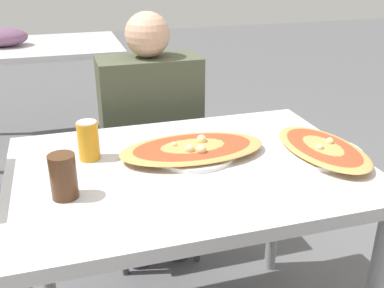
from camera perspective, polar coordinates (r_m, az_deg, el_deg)
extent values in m
cube|color=silver|center=(1.39, -0.41, -3.42)|extent=(1.08, 0.76, 0.04)
cylinder|color=#99999E|center=(1.83, -18.53, -11.31)|extent=(0.05, 0.05, 0.71)
cylinder|color=#99999E|center=(2.00, 10.50, -7.08)|extent=(0.05, 0.05, 0.71)
cube|color=#4C4C4C|center=(2.09, -5.18, -3.27)|extent=(0.40, 0.40, 0.04)
cube|color=#4C4C4C|center=(2.16, -6.44, 4.93)|extent=(0.38, 0.03, 0.47)
cylinder|color=#38383D|center=(2.09, 0.65, -10.14)|extent=(0.03, 0.03, 0.40)
cylinder|color=#38383D|center=(2.04, -8.72, -11.55)|extent=(0.03, 0.03, 0.40)
cylinder|color=#38383D|center=(2.37, -1.79, -5.75)|extent=(0.03, 0.03, 0.40)
cylinder|color=#38383D|center=(2.32, -9.99, -6.85)|extent=(0.03, 0.03, 0.40)
cylinder|color=#2D2D38|center=(2.11, -1.76, -9.20)|extent=(0.10, 0.10, 0.44)
cylinder|color=#2D2D38|center=(2.08, -6.93, -9.96)|extent=(0.10, 0.10, 0.44)
cube|color=#474C38|center=(1.95, -5.29, 3.59)|extent=(0.42, 0.21, 0.51)
sphere|color=tan|center=(1.86, -5.70, 13.67)|extent=(0.18, 0.18, 0.18)
cylinder|color=white|center=(1.44, 0.09, -1.15)|extent=(0.27, 0.27, 0.01)
ellipsoid|color=tan|center=(1.43, 0.10, -0.53)|extent=(0.47, 0.25, 0.02)
ellipsoid|color=#B24223|center=(1.43, 0.10, -0.32)|extent=(0.39, 0.20, 0.01)
sphere|color=beige|center=(1.46, 1.22, 0.57)|extent=(0.03, 0.03, 0.03)
sphere|color=beige|center=(1.39, 1.17, -0.72)|extent=(0.03, 0.03, 0.03)
sphere|color=beige|center=(1.43, -2.33, -0.10)|extent=(0.02, 0.02, 0.02)
sphere|color=beige|center=(1.39, -0.30, -0.62)|extent=(0.03, 0.03, 0.03)
sphere|color=maroon|center=(1.39, 1.15, -0.85)|extent=(0.02, 0.02, 0.02)
cylinder|color=orange|center=(1.43, -13.02, 0.38)|extent=(0.07, 0.07, 0.12)
cylinder|color=silver|center=(1.41, -13.25, 2.72)|extent=(0.06, 0.06, 0.00)
cylinder|color=#4C2D19|center=(1.23, -16.02, -3.98)|extent=(0.07, 0.07, 0.12)
cylinder|color=white|center=(1.50, 16.19, -1.07)|extent=(0.26, 0.26, 0.01)
ellipsoid|color=tan|center=(1.50, 16.26, -0.48)|extent=(0.25, 0.41, 0.02)
ellipsoid|color=#B24223|center=(1.49, 16.28, -0.27)|extent=(0.20, 0.33, 0.01)
sphere|color=beige|center=(1.52, 17.09, 0.31)|extent=(0.03, 0.03, 0.03)
sphere|color=beige|center=(1.47, 15.92, -0.41)|extent=(0.02, 0.02, 0.02)
cube|color=silver|center=(3.35, -18.86, 11.54)|extent=(1.10, 0.80, 0.04)
ellipsoid|color=#724C6B|center=(3.35, -22.86, 12.38)|extent=(0.32, 0.24, 0.12)
cylinder|color=#99999E|center=(3.13, -8.89, 4.54)|extent=(0.05, 0.05, 0.71)
cylinder|color=#99999E|center=(3.79, -10.46, 7.83)|extent=(0.05, 0.05, 0.71)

